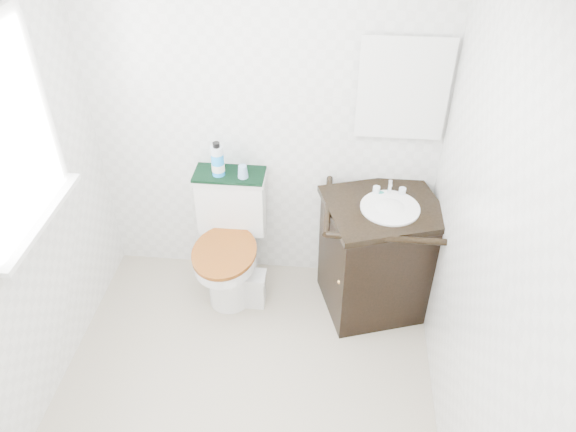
% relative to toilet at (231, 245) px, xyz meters
% --- Properties ---
extents(floor, '(2.40, 2.40, 0.00)m').
position_rel_toilet_xyz_m(floor, '(0.21, -0.96, -0.37)').
color(floor, '#BBB397').
rests_on(floor, ground).
extents(wall_back, '(2.40, 0.00, 2.40)m').
position_rel_toilet_xyz_m(wall_back, '(0.21, 0.24, 0.83)').
color(wall_back, white).
rests_on(wall_back, ground).
extents(wall_right, '(0.00, 2.40, 2.40)m').
position_rel_toilet_xyz_m(wall_right, '(1.31, -0.96, 0.83)').
color(wall_right, white).
rests_on(wall_right, ground).
extents(window, '(0.02, 0.70, 0.90)m').
position_rel_toilet_xyz_m(window, '(-0.86, -0.71, 1.18)').
color(window, white).
rests_on(window, wall_left).
extents(mirror, '(0.50, 0.02, 0.60)m').
position_rel_toilet_xyz_m(mirror, '(1.03, 0.21, 1.08)').
color(mirror, silver).
rests_on(mirror, wall_back).
extents(toilet, '(0.46, 0.64, 0.85)m').
position_rel_toilet_xyz_m(toilet, '(0.00, 0.00, 0.00)').
color(toilet, white).
rests_on(toilet, floor).
extents(vanity, '(0.83, 0.77, 0.92)m').
position_rel_toilet_xyz_m(vanity, '(0.98, -0.06, 0.06)').
color(vanity, black).
rests_on(vanity, floor).
extents(trash_bin, '(0.18, 0.14, 0.26)m').
position_rel_toilet_xyz_m(trash_bin, '(0.16, -0.15, -0.24)').
color(trash_bin, silver).
rests_on(trash_bin, floor).
extents(towel, '(0.45, 0.22, 0.02)m').
position_rel_toilet_xyz_m(towel, '(0.00, 0.13, 0.49)').
color(towel, black).
rests_on(towel, toilet).
extents(mouthwash_bottle, '(0.08, 0.08, 0.23)m').
position_rel_toilet_xyz_m(mouthwash_bottle, '(-0.06, 0.10, 0.60)').
color(mouthwash_bottle, '#1C93EF').
rests_on(mouthwash_bottle, towel).
extents(cup, '(0.07, 0.07, 0.08)m').
position_rel_toilet_xyz_m(cup, '(0.10, 0.09, 0.54)').
color(cup, '#7CA1CB').
rests_on(cup, towel).
extents(soap_bar, '(0.07, 0.04, 0.02)m').
position_rel_toilet_xyz_m(soap_bar, '(0.95, 0.06, 0.46)').
color(soap_bar, '#187668').
rests_on(soap_bar, vanity).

